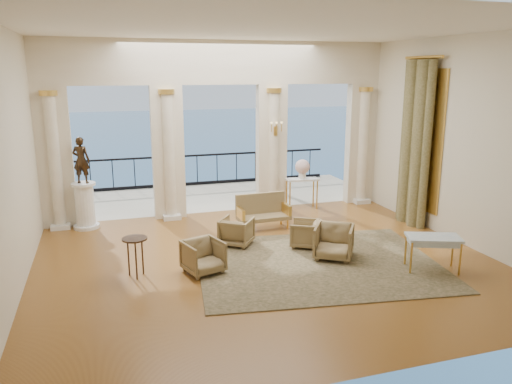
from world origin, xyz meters
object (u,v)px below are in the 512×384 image
object	(u,v)px
armchair_c	(306,232)
side_table	(135,243)
pedestal	(85,206)
armchair_b	(334,240)
armchair_d	(237,230)
statue	(81,160)
armchair_a	(203,255)
game_table	(434,240)
settee	(262,211)
console_table	(302,184)

from	to	relation	value
armchair_c	side_table	bearing A→B (deg)	-51.79
side_table	pedestal	bearing A→B (deg)	105.57
armchair_b	pedestal	bearing A→B (deg)	176.40
armchair_c	armchair_d	distance (m)	1.51
armchair_d	statue	bearing A→B (deg)	0.06
armchair_c	side_table	distance (m)	3.71
armchair_a	game_table	distance (m)	4.39
settee	pedestal	world-z (taller)	pedestal
armchair_b	statue	size ratio (longest dim) A/B	0.69
armchair_b	game_table	size ratio (longest dim) A/B	0.69
armchair_c	armchair_a	bearing A→B (deg)	-43.25
armchair_c	console_table	xyz separation A→B (m)	(1.10, 2.89, 0.39)
armchair_c	armchair_d	size ratio (longest dim) A/B	0.96
armchair_b	game_table	xyz separation A→B (m)	(1.53, -1.14, 0.23)
armchair_a	armchair_d	xyz separation A→B (m)	(1.01, 1.31, -0.01)
settee	statue	xyz separation A→B (m)	(-4.12, 1.27, 1.27)
armchair_a	statue	world-z (taller)	statue
console_table	side_table	xyz separation A→B (m)	(-4.75, -3.45, -0.07)
armchair_a	statue	xyz separation A→B (m)	(-2.18, 3.59, 1.34)
side_table	armchair_b	bearing A→B (deg)	-3.68
settee	console_table	bearing A→B (deg)	37.43
pedestal	side_table	world-z (taller)	pedestal
statue	armchair_d	bearing A→B (deg)	165.04
armchair_b	console_table	xyz separation A→B (m)	(0.83, 3.70, 0.33)
armchair_b	statue	xyz separation A→B (m)	(-4.87, 3.65, 1.30)
armchair_c	pedestal	world-z (taller)	pedestal
console_table	side_table	world-z (taller)	console_table
armchair_c	game_table	distance (m)	2.67
armchair_a	settee	xyz separation A→B (m)	(1.93, 2.32, 0.07)
armchair_c	settee	xyz separation A→B (m)	(-0.48, 1.57, 0.09)
settee	armchair_c	bearing A→B (deg)	-75.35
game_table	pedestal	world-z (taller)	pedestal
settee	armchair_a	bearing A→B (deg)	-132.22
game_table	armchair_a	bearing A→B (deg)	-174.85
pedestal	console_table	bearing A→B (deg)	0.50
armchair_a	side_table	world-z (taller)	side_table
side_table	game_table	bearing A→B (deg)	-14.28
armchair_c	side_table	world-z (taller)	side_table
armchair_c	settee	size ratio (longest dim) A/B	0.50
armchair_b	statue	world-z (taller)	statue
console_table	armchair_b	bearing A→B (deg)	-96.52
armchair_b	armchair_d	world-z (taller)	armchair_b
settee	statue	bearing A→B (deg)	160.47
armchair_d	console_table	world-z (taller)	console_table
statue	console_table	xyz separation A→B (m)	(5.70, 0.05, -0.97)
armchair_b	armchair_d	bearing A→B (deg)	173.98
game_table	console_table	bearing A→B (deg)	119.25
statue	side_table	xyz separation A→B (m)	(0.95, -3.40, -1.04)
armchair_d	console_table	xyz separation A→B (m)	(2.51, 2.33, 0.38)
settee	game_table	bearing A→B (deg)	-59.43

